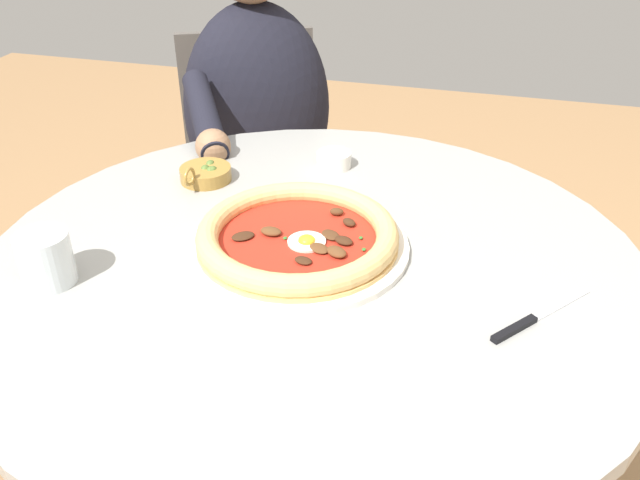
# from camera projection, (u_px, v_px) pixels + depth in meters

# --- Properties ---
(dining_table) EXTENTS (1.00, 1.00, 0.74)m
(dining_table) POSITION_uv_depth(u_px,v_px,m) (314.00, 348.00, 1.09)
(dining_table) COLOR #999993
(dining_table) RESTS_ON ground
(pizza_on_plate) EXTENTS (0.34, 0.34, 0.04)m
(pizza_on_plate) POSITION_uv_depth(u_px,v_px,m) (298.00, 238.00, 1.00)
(pizza_on_plate) COLOR white
(pizza_on_plate) RESTS_ON dining_table
(water_glass) EXTENTS (0.07, 0.07, 0.08)m
(water_glass) POSITION_uv_depth(u_px,v_px,m) (47.00, 262.00, 0.92)
(water_glass) COLOR silver
(water_glass) RESTS_ON dining_table
(steak_knife) EXTENTS (0.15, 0.13, 0.01)m
(steak_knife) POSITION_uv_depth(u_px,v_px,m) (528.00, 322.00, 0.85)
(steak_knife) COLOR silver
(steak_knife) RESTS_ON dining_table
(ramekin_capers) EXTENTS (0.07, 0.07, 0.03)m
(ramekin_capers) POSITION_uv_depth(u_px,v_px,m) (334.00, 159.00, 1.25)
(ramekin_capers) COLOR white
(ramekin_capers) RESTS_ON dining_table
(olive_pan) EXTENTS (0.12, 0.09, 0.05)m
(olive_pan) POSITION_uv_depth(u_px,v_px,m) (206.00, 173.00, 1.20)
(olive_pan) COLOR olive
(olive_pan) RESTS_ON dining_table
(diner_person) EXTENTS (0.58, 0.43, 1.13)m
(diner_person) POSITION_uv_depth(u_px,v_px,m) (261.00, 189.00, 1.70)
(diner_person) COLOR #282833
(diner_person) RESTS_ON ground
(cafe_chair_diner) EXTENTS (0.54, 0.54, 0.84)m
(cafe_chair_diner) POSITION_uv_depth(u_px,v_px,m) (255.00, 161.00, 1.81)
(cafe_chair_diner) COLOR #504A45
(cafe_chair_diner) RESTS_ON ground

